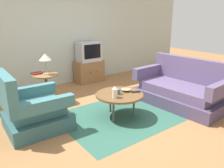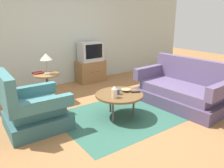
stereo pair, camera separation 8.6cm
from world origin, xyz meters
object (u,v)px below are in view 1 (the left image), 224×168
(side_table, at_px, (46,82))
(bowl, at_px, (126,90))
(tv_stand, at_px, (89,71))
(vase, at_px, (115,92))
(mug, at_px, (118,92))
(coffee_table, at_px, (119,95))
(couch, at_px, (181,90))
(television, at_px, (89,52))
(armchair, at_px, (32,111))
(book, at_px, (37,73))
(tv_remote_dark, at_px, (136,92))
(table_lamp, at_px, (45,58))

(side_table, bearing_deg, bowl, -55.89)
(side_table, bearing_deg, tv_stand, 27.55)
(vase, xyz_separation_m, mug, (0.15, 0.10, -0.05))
(tv_stand, relative_size, bowl, 4.20)
(coffee_table, bearing_deg, tv_stand, 71.96)
(couch, bearing_deg, vase, 80.14)
(side_table, relative_size, tv_stand, 0.81)
(coffee_table, height_order, bowl, bowl)
(coffee_table, distance_m, television, 2.36)
(couch, height_order, coffee_table, couch)
(armchair, xyz_separation_m, book, (0.48, 1.09, 0.32))
(mug, bearing_deg, bowl, 10.51)
(coffee_table, xyz_separation_m, vase, (-0.18, -0.10, 0.13))
(side_table, bearing_deg, armchair, -122.57)
(mug, xyz_separation_m, tv_remote_dark, (0.32, -0.11, -0.04))
(vase, bearing_deg, coffee_table, 29.68)
(vase, height_order, book, vase)
(television, bearing_deg, table_lamp, -152.42)
(couch, bearing_deg, tv_stand, 11.56)
(tv_stand, distance_m, vase, 2.50)
(tv_remote_dark, bearing_deg, side_table, -30.02)
(couch, bearing_deg, table_lamp, 47.95)
(armchair, height_order, mug, armchair)
(vase, height_order, bowl, vase)
(couch, distance_m, tv_remote_dark, 1.12)
(coffee_table, relative_size, table_lamp, 1.99)
(side_table, height_order, book, book)
(television, relative_size, book, 2.76)
(book, bearing_deg, armchair, -116.85)
(bowl, bearing_deg, tv_stand, 76.01)
(tv_stand, distance_m, television, 0.54)
(tv_remote_dark, relative_size, book, 0.74)
(tv_stand, relative_size, tv_remote_dark, 4.64)
(coffee_table, relative_size, side_table, 1.38)
(armchair, xyz_separation_m, side_table, (0.61, 0.96, 0.13))
(book, bearing_deg, table_lamp, -47.00)
(tv_stand, height_order, book, book)
(mug, bearing_deg, side_table, 117.12)
(mug, distance_m, tv_remote_dark, 0.34)
(table_lamp, xyz_separation_m, mug, (0.72, -1.44, -0.46))
(coffee_table, bearing_deg, couch, -11.66)
(television, distance_m, table_lamp, 1.67)
(side_table, bearing_deg, book, 132.45)
(table_lamp, xyz_separation_m, bowl, (0.93, -1.40, -0.49))
(couch, bearing_deg, television, 11.63)
(coffee_table, relative_size, book, 3.80)
(mug, bearing_deg, vase, -146.87)
(vase, xyz_separation_m, bowl, (0.36, 0.14, -0.08))
(tv_stand, bearing_deg, television, -90.00)
(book, bearing_deg, side_table, -50.52)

